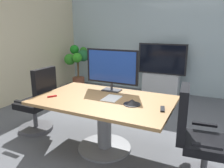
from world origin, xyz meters
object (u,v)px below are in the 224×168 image
conference_table (104,112)px  office_chair_right (197,143)px  tv_monitor (112,68)px  potted_plant (77,62)px  conference_phone (132,102)px  remote_control (162,109)px  wall_display_unit (161,78)px  office_chair_left (38,105)px

conference_table → office_chair_right: 1.25m
tv_monitor → potted_plant: (-2.11, 2.14, -0.37)m
tv_monitor → conference_phone: size_ratio=3.82×
potted_plant → remote_control: potted_plant is taller
conference_table → potted_plant: size_ratio=1.52×
conference_table → wall_display_unit: size_ratio=1.41×
conference_table → tv_monitor: (-0.08, 0.41, 0.55)m
tv_monitor → conference_phone: tv_monitor is taller
office_chair_left → tv_monitor: (1.16, 0.40, 0.66)m
conference_table → wall_display_unit: (0.10, 2.92, -0.12)m
tv_monitor → wall_display_unit: tv_monitor is taller
office_chair_left → potted_plant: (-0.96, 2.54, 0.28)m
wall_display_unit → potted_plant: wall_display_unit is taller
conference_table → office_chair_left: (-1.24, 0.01, -0.10)m
tv_monitor → remote_control: 1.07m
wall_display_unit → remote_control: (0.71, -2.98, 0.32)m
office_chair_left → tv_monitor: size_ratio=1.30×
conference_table → conference_phone: conference_phone is taller
potted_plant → office_chair_right: bearing=-38.2°
conference_table → office_chair_right: (1.24, -0.14, -0.10)m
remote_control → conference_phone: bearing=165.8°
conference_phone → tv_monitor: bearing=137.5°
wall_display_unit → office_chair_right: bearing=-69.7°
wall_display_unit → conference_phone: size_ratio=5.95×
tv_monitor → office_chair_left: bearing=-161.0°
tv_monitor → wall_display_unit: 2.61m
office_chair_right → potted_plant: bearing=45.9°
conference_phone → remote_control: bearing=-1.0°
wall_display_unit → remote_control: bearing=-76.6°
conference_table → office_chair_left: size_ratio=1.69×
conference_table → conference_phone: 0.48m
conference_phone → office_chair_right: bearing=-6.1°
office_chair_left → tv_monitor: bearing=108.8°
office_chair_right → tv_monitor: bearing=61.4°
office_chair_right → wall_display_unit: bearing=14.3°
office_chair_left → tv_monitor: tv_monitor is taller
wall_display_unit → remote_control: size_ratio=7.71×
conference_table → remote_control: size_ratio=10.84×
tv_monitor → conference_phone: (0.51, -0.46, -0.33)m
office_chair_right → wall_display_unit: 3.26m
office_chair_left → potted_plant: bearing=-159.6°
office_chair_right → office_chair_left: bearing=80.5°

